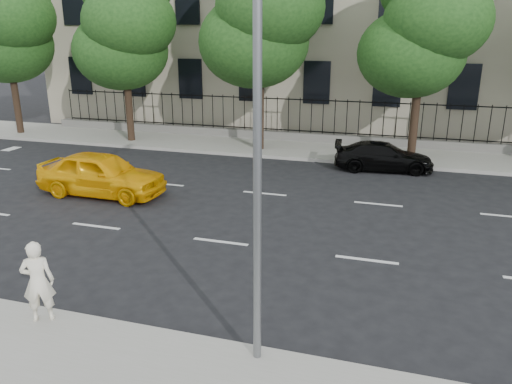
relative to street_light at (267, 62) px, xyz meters
The scene contains 12 objects.
ground 5.99m from the street_light, 144.73° to the left, with size 120.00×120.00×0.00m, color black.
far_sidewalk 16.75m from the street_light, 99.01° to the left, with size 60.00×4.00×0.15m, color gray.
lane_markings 8.67m from the street_light, 110.98° to the left, with size 49.60×4.62×0.01m, color silver, non-canonical shape.
iron_fence 18.21m from the street_light, 98.14° to the left, with size 30.00×0.50×2.20m.
street_light is the anchor object (origin of this frame).
tree_a 23.89m from the street_light, 140.66° to the left, with size 5.71×5.31×9.39m.
tree_b 18.99m from the street_light, 127.15° to the left, with size 5.53×5.12×8.97m.
tree_c 15.82m from the street_light, 106.43° to the left, with size 5.89×5.50×9.80m.
tree_d 15.36m from the street_light, 80.48° to the left, with size 5.34×4.94×8.84m.
yellow_taxi 11.47m from the street_light, 138.94° to the left, with size 1.84×4.57×1.56m, color #FFB208.
black_sedan 14.10m from the street_light, 84.05° to the left, with size 1.65×4.06×1.18m, color black.
woman_near 6.10m from the street_light, behind, with size 0.61×0.40×1.67m, color white.
Camera 1 is at (4.64, -9.45, 5.62)m, focal length 35.00 mm.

